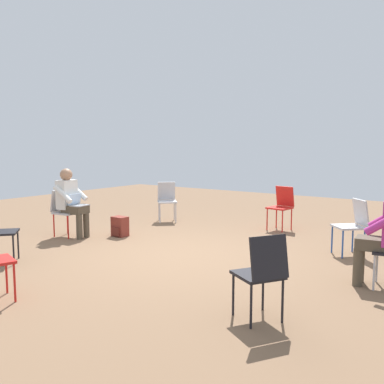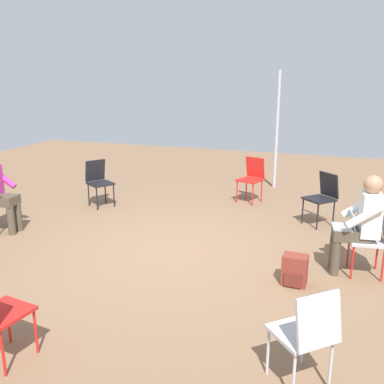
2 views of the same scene
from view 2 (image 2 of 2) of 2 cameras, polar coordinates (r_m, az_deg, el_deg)
name	(u,v)px [view 2 (image 2 of 2)]	position (r m, az deg, el deg)	size (l,w,h in m)	color
ground_plane	(174,250)	(6.00, -2.39, -7.77)	(16.64, 16.64, 0.00)	brown
chair_northwest	(307,332)	(3.47, 15.09, -17.53)	(0.58, 0.59, 0.85)	#B7B7BC
chair_southeast	(99,180)	(8.06, -12.35, 1.62)	(0.58, 0.56, 0.85)	black
chair_west	(374,236)	(5.56, 23.10, -5.47)	(0.49, 0.45, 0.85)	#B7B7BC
chair_south	(252,176)	(8.22, 7.98, 2.09)	(0.51, 0.54, 0.85)	red
chair_southwest	(323,195)	(7.18, 17.04, -0.38)	(0.58, 0.59, 0.85)	black
person_with_laptop	(361,220)	(5.46, 21.57, -3.47)	(0.56, 0.54, 1.24)	#4C4233
backpack_near_laptop_user	(295,272)	(5.16, 13.52, -10.29)	(0.29, 0.26, 0.36)	maroon
tent_pole_far	(277,131)	(9.25, 11.24, 8.05)	(0.07, 0.07, 2.46)	#B2B2B7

